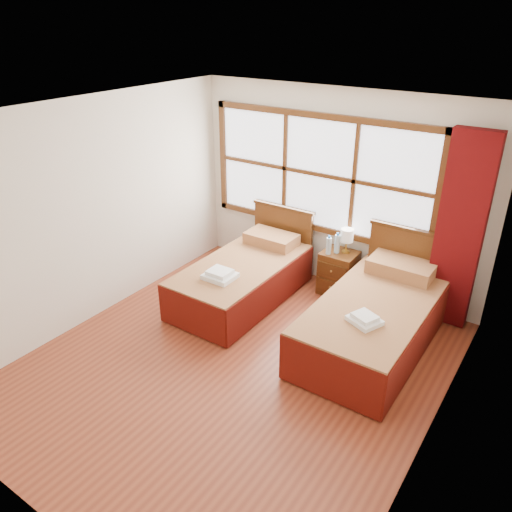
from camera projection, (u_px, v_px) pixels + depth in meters
The scene contains 15 objects.
floor at pixel (235, 364), 5.34m from camera, with size 4.50×4.50×0.00m, color brown.
ceiling at pixel (229, 116), 4.18m from camera, with size 4.50×4.50×0.00m, color white.
wall_back at pixel (336, 192), 6.43m from camera, with size 4.00×4.00×0.00m, color silver.
wall_left at pixel (94, 212), 5.77m from camera, with size 4.50×4.50×0.00m, color silver.
wall_right at pixel (445, 321), 3.75m from camera, with size 4.50×4.50×0.00m, color silver.
window at pixel (319, 174), 6.44m from camera, with size 3.16×0.06×1.56m.
curtain at pixel (460, 232), 5.57m from camera, with size 0.50×0.16×2.30m, color #59080A.
bed_left at pixel (244, 277), 6.45m from camera, with size 1.02×2.04×0.99m.
bed_right at pixel (376, 318), 5.54m from camera, with size 1.11×2.14×1.08m.
nightstand at pixel (338, 273), 6.57m from camera, with size 0.44×0.44×0.59m.
towels_left at pixel (220, 275), 5.93m from camera, with size 0.36×0.32×0.11m.
towels_right at pixel (365, 319), 5.01m from camera, with size 0.38×0.36×0.09m.
lamp at pixel (347, 236), 6.35m from camera, with size 0.17×0.17×0.32m.
bottle_near at pixel (329, 246), 6.36m from camera, with size 0.07×0.07×0.25m.
bottle_far at pixel (337, 244), 6.39m from camera, with size 0.07×0.07×0.28m.
Camera 1 is at (2.59, -3.40, 3.40)m, focal length 35.00 mm.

